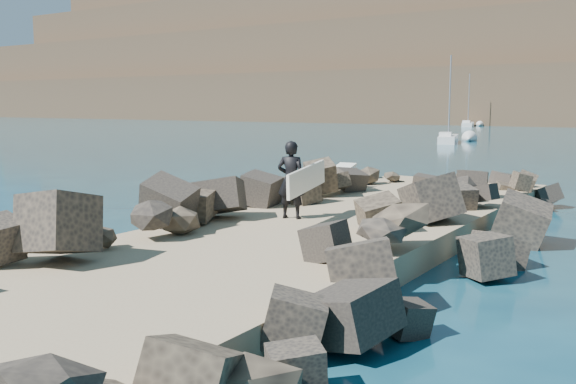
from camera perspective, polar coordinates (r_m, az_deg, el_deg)
name	(u,v)px	position (r m, az deg, el deg)	size (l,w,h in m)	color
ground	(311,250)	(15.17, 2.09, -5.19)	(800.00, 800.00, 0.00)	#0F384C
jetty	(262,254)	(13.48, -2.35, -5.55)	(6.00, 26.00, 0.60)	#8C7759
riprap_left	(176,227)	(15.62, -9.96, -3.05)	(2.60, 22.00, 1.00)	black
riprap_right	(401,258)	(12.46, 9.98, -5.82)	(2.60, 22.00, 1.00)	black
surfboard_resting	(334,178)	(20.80, 4.11, 1.24)	(0.60, 2.41, 0.08)	white
surfer_with_board	(293,180)	(15.76, 0.48, 1.10)	(1.11, 2.36, 1.93)	black
sailboat_e	(468,124)	(103.65, 15.69, 5.81)	(3.19, 6.99, 8.26)	silver
sailboat_a	(448,139)	(59.36, 14.04, 4.60)	(3.14, 6.62, 7.87)	silver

